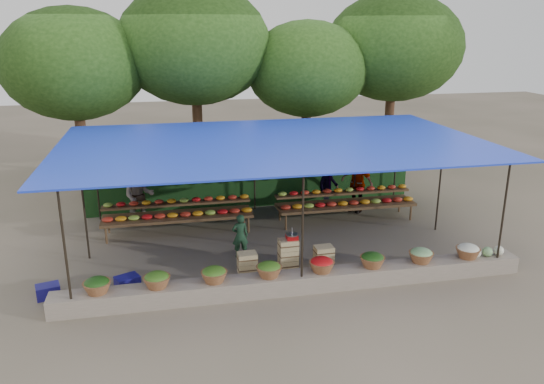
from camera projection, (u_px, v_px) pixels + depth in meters
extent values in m
plane|color=brown|center=(274.00, 243.00, 14.43)|extent=(60.00, 60.00, 0.00)
cube|color=#70665A|center=(300.00, 282.00, 11.80)|extent=(10.60, 0.55, 0.40)
cylinder|color=black|center=(65.00, 253.00, 10.35)|extent=(0.05, 0.05, 2.80)
cylinder|color=black|center=(302.00, 234.00, 11.30)|extent=(0.05, 0.05, 2.80)
cylinder|color=black|center=(503.00, 218.00, 12.25)|extent=(0.05, 0.05, 2.80)
cylinder|color=black|center=(84.00, 206.00, 13.06)|extent=(0.05, 0.05, 2.80)
cylinder|color=black|center=(440.00, 183.00, 14.96)|extent=(0.05, 0.05, 2.80)
cylinder|color=black|center=(96.00, 175.00, 15.77)|extent=(0.05, 0.05, 2.80)
cylinder|color=black|center=(255.00, 167.00, 16.72)|extent=(0.05, 0.05, 2.80)
cylinder|color=black|center=(396.00, 159.00, 17.67)|extent=(0.05, 0.05, 2.80)
cube|color=blue|center=(274.00, 142.00, 13.59)|extent=(10.80, 6.60, 0.04)
cube|color=blue|center=(293.00, 168.00, 11.78)|extent=(10.80, 2.19, 0.26)
cube|color=blue|center=(260.00, 134.00, 15.51)|extent=(10.80, 2.19, 0.26)
cylinder|color=#A8A7AD|center=(264.00, 159.00, 15.13)|extent=(9.60, 0.01, 0.01)
ellipsoid|color=yellow|center=(101.00, 177.00, 14.33)|extent=(0.23, 0.17, 0.30)
ellipsoid|color=yellow|center=(119.00, 176.00, 14.42)|extent=(0.23, 0.17, 0.30)
ellipsoid|color=yellow|center=(137.00, 175.00, 14.51)|extent=(0.23, 0.17, 0.30)
ellipsoid|color=yellow|center=(154.00, 174.00, 14.61)|extent=(0.23, 0.17, 0.30)
ellipsoid|color=yellow|center=(172.00, 173.00, 14.70)|extent=(0.23, 0.17, 0.30)
ellipsoid|color=yellow|center=(189.00, 172.00, 14.79)|extent=(0.23, 0.17, 0.30)
ellipsoid|color=yellow|center=(206.00, 172.00, 14.89)|extent=(0.23, 0.17, 0.30)
ellipsoid|color=yellow|center=(223.00, 171.00, 14.98)|extent=(0.23, 0.17, 0.30)
ellipsoid|color=yellow|center=(239.00, 170.00, 15.08)|extent=(0.23, 0.17, 0.30)
ellipsoid|color=yellow|center=(256.00, 169.00, 15.17)|extent=(0.23, 0.17, 0.30)
ellipsoid|color=yellow|center=(272.00, 168.00, 15.26)|extent=(0.23, 0.17, 0.30)
ellipsoid|color=yellow|center=(288.00, 167.00, 15.36)|extent=(0.23, 0.17, 0.30)
ellipsoid|color=yellow|center=(303.00, 166.00, 15.45)|extent=(0.23, 0.17, 0.30)
ellipsoid|color=yellow|center=(319.00, 165.00, 15.54)|extent=(0.23, 0.17, 0.30)
ellipsoid|color=yellow|center=(334.00, 165.00, 15.64)|extent=(0.23, 0.17, 0.30)
ellipsoid|color=yellow|center=(350.00, 164.00, 15.73)|extent=(0.23, 0.17, 0.30)
ellipsoid|color=yellow|center=(365.00, 163.00, 15.83)|extent=(0.23, 0.17, 0.30)
ellipsoid|color=yellow|center=(379.00, 162.00, 15.92)|extent=(0.23, 0.17, 0.30)
ellipsoid|color=yellow|center=(394.00, 161.00, 16.01)|extent=(0.23, 0.17, 0.30)
ellipsoid|color=yellow|center=(409.00, 161.00, 16.11)|extent=(0.23, 0.17, 0.30)
ellipsoid|color=#1C4612|center=(97.00, 283.00, 10.82)|extent=(0.52, 0.52, 0.23)
ellipsoid|color=#38661B|center=(157.00, 278.00, 11.06)|extent=(0.52, 0.52, 0.23)
ellipsoid|color=#38661B|center=(214.00, 272.00, 11.30)|extent=(0.52, 0.52, 0.23)
ellipsoid|color=#38661B|center=(269.00, 267.00, 11.54)|extent=(0.52, 0.52, 0.23)
ellipsoid|color=#B50F11|center=(322.00, 262.00, 11.77)|extent=(0.52, 0.52, 0.23)
ellipsoid|color=#1C4612|center=(373.00, 258.00, 12.01)|extent=(0.52, 0.52, 0.23)
ellipsoid|color=#78AC6B|center=(421.00, 253.00, 12.25)|extent=(0.52, 0.52, 0.23)
ellipsoid|color=silver|center=(468.00, 249.00, 12.49)|extent=(0.52, 0.52, 0.23)
cube|color=#204819|center=(253.00, 170.00, 17.00)|extent=(10.60, 0.06, 2.50)
cylinder|color=#3C2616|center=(82.00, 138.00, 18.16)|extent=(0.36, 0.36, 3.97)
ellipsoid|color=#18330E|center=(74.00, 64.00, 17.43)|extent=(4.77, 4.77, 3.69)
cylinder|color=#3C2616|center=(198.00, 124.00, 19.25)|extent=(0.36, 0.36, 4.48)
ellipsoid|color=#18330E|center=(194.00, 45.00, 18.42)|extent=(5.39, 5.39, 4.17)
cylinder|color=#3C2616|center=(306.00, 132.00, 19.88)|extent=(0.36, 0.36, 3.71)
ellipsoid|color=#18330E|center=(307.00, 69.00, 19.19)|extent=(4.47, 4.47, 3.45)
cylinder|color=#3C2616|center=(389.00, 119.00, 20.85)|extent=(0.36, 0.36, 4.35)
ellipsoid|color=#18330E|center=(394.00, 47.00, 20.04)|extent=(5.24, 5.24, 4.05)
cube|color=#442D1B|center=(178.00, 216.00, 15.00)|extent=(4.20, 0.95, 0.08)
cube|color=#442D1B|center=(177.00, 204.00, 15.19)|extent=(4.20, 0.35, 0.06)
cylinder|color=#442D1B|center=(106.00, 235.00, 14.31)|extent=(0.06, 0.06, 0.50)
cylinder|color=#442D1B|center=(248.00, 224.00, 15.08)|extent=(0.06, 0.06, 0.50)
cylinder|color=#442D1B|center=(108.00, 225.00, 15.06)|extent=(0.06, 0.06, 0.50)
cylinder|color=#442D1B|center=(244.00, 215.00, 15.83)|extent=(0.06, 0.06, 0.50)
ellipsoid|color=#B52919|center=(108.00, 220.00, 14.45)|extent=(0.31, 0.26, 0.13)
ellipsoid|color=#89B337|center=(108.00, 205.00, 14.79)|extent=(0.26, 0.22, 0.12)
ellipsoid|color=orange|center=(121.00, 219.00, 14.52)|extent=(0.31, 0.26, 0.13)
ellipsoid|color=#B50F11|center=(121.00, 204.00, 14.86)|extent=(0.26, 0.22, 0.12)
ellipsoid|color=#89B337|center=(134.00, 218.00, 14.59)|extent=(0.31, 0.26, 0.13)
ellipsoid|color=#B52919|center=(134.00, 203.00, 14.93)|extent=(0.26, 0.22, 0.12)
ellipsoid|color=#B50F11|center=(147.00, 217.00, 14.66)|extent=(0.31, 0.26, 0.13)
ellipsoid|color=orange|center=(146.00, 203.00, 15.00)|extent=(0.26, 0.22, 0.12)
ellipsoid|color=#B52919|center=(160.00, 216.00, 14.73)|extent=(0.31, 0.26, 0.13)
ellipsoid|color=#B52919|center=(159.00, 202.00, 15.07)|extent=(0.26, 0.22, 0.12)
ellipsoid|color=orange|center=(173.00, 215.00, 14.80)|extent=(0.31, 0.26, 0.13)
ellipsoid|color=orange|center=(172.00, 201.00, 15.14)|extent=(0.26, 0.22, 0.12)
ellipsoid|color=#B52919|center=(185.00, 214.00, 14.87)|extent=(0.31, 0.26, 0.13)
ellipsoid|color=#89B337|center=(184.00, 200.00, 15.21)|extent=(0.26, 0.22, 0.12)
ellipsoid|color=orange|center=(198.00, 213.00, 14.94)|extent=(0.31, 0.26, 0.13)
ellipsoid|color=#B50F11|center=(196.00, 199.00, 15.28)|extent=(0.26, 0.22, 0.12)
ellipsoid|color=#89B337|center=(210.00, 212.00, 15.01)|extent=(0.31, 0.26, 0.13)
ellipsoid|color=#B52919|center=(208.00, 199.00, 15.35)|extent=(0.26, 0.22, 0.12)
ellipsoid|color=#B50F11|center=(222.00, 212.00, 15.08)|extent=(0.31, 0.26, 0.13)
ellipsoid|color=orange|center=(220.00, 198.00, 15.41)|extent=(0.26, 0.22, 0.12)
ellipsoid|color=#B52919|center=(235.00, 211.00, 15.14)|extent=(0.31, 0.26, 0.13)
ellipsoid|color=#B52919|center=(232.00, 197.00, 15.48)|extent=(0.26, 0.22, 0.12)
ellipsoid|color=orange|center=(247.00, 210.00, 15.21)|extent=(0.31, 0.26, 0.13)
ellipsoid|color=orange|center=(244.00, 196.00, 15.55)|extent=(0.26, 0.22, 0.12)
cube|color=#442D1B|center=(346.00, 205.00, 15.99)|extent=(4.20, 0.95, 0.08)
cube|color=#442D1B|center=(343.00, 193.00, 16.18)|extent=(4.20, 0.35, 0.06)
cylinder|color=#442D1B|center=(286.00, 222.00, 15.30)|extent=(0.06, 0.06, 0.50)
cylinder|color=#442D1B|center=(411.00, 212.00, 16.07)|extent=(0.06, 0.06, 0.50)
cylinder|color=#442D1B|center=(280.00, 212.00, 16.05)|extent=(0.06, 0.06, 0.50)
cylinder|color=#442D1B|center=(399.00, 204.00, 16.82)|extent=(0.06, 0.06, 0.50)
ellipsoid|color=#B52919|center=(286.00, 207.00, 15.44)|extent=(0.31, 0.26, 0.13)
ellipsoid|color=#89B337|center=(282.00, 194.00, 15.78)|extent=(0.26, 0.22, 0.12)
ellipsoid|color=orange|center=(297.00, 206.00, 15.51)|extent=(0.31, 0.26, 0.13)
ellipsoid|color=#B50F11|center=(294.00, 193.00, 15.85)|extent=(0.26, 0.22, 0.12)
ellipsoid|color=#89B337|center=(309.00, 206.00, 15.58)|extent=(0.31, 0.26, 0.13)
ellipsoid|color=#B52919|center=(305.00, 192.00, 15.92)|extent=(0.26, 0.22, 0.12)
ellipsoid|color=#B50F11|center=(320.00, 205.00, 15.65)|extent=(0.31, 0.26, 0.13)
ellipsoid|color=orange|center=(316.00, 192.00, 15.99)|extent=(0.26, 0.22, 0.12)
ellipsoid|color=#B52919|center=(331.00, 204.00, 15.72)|extent=(0.31, 0.26, 0.13)
ellipsoid|color=#B52919|center=(327.00, 191.00, 16.06)|extent=(0.26, 0.22, 0.12)
ellipsoid|color=orange|center=(343.00, 203.00, 15.79)|extent=(0.31, 0.26, 0.13)
ellipsoid|color=orange|center=(338.00, 190.00, 16.13)|extent=(0.26, 0.22, 0.12)
ellipsoid|color=#B52919|center=(354.00, 203.00, 15.86)|extent=(0.31, 0.26, 0.13)
ellipsoid|color=#89B337|center=(349.00, 190.00, 16.20)|extent=(0.26, 0.22, 0.12)
ellipsoid|color=orange|center=(365.00, 202.00, 15.93)|extent=(0.31, 0.26, 0.13)
ellipsoid|color=#B50F11|center=(360.00, 189.00, 16.27)|extent=(0.26, 0.22, 0.12)
ellipsoid|color=#89B337|center=(376.00, 201.00, 16.00)|extent=(0.31, 0.26, 0.13)
ellipsoid|color=#B52919|center=(371.00, 188.00, 16.33)|extent=(0.26, 0.22, 0.12)
ellipsoid|color=#B50F11|center=(387.00, 200.00, 16.06)|extent=(0.31, 0.26, 0.13)
ellipsoid|color=orange|center=(381.00, 188.00, 16.40)|extent=(0.26, 0.22, 0.12)
ellipsoid|color=#B52919|center=(397.00, 200.00, 16.13)|extent=(0.31, 0.26, 0.13)
ellipsoid|color=#B52919|center=(392.00, 187.00, 16.47)|extent=(0.26, 0.22, 0.12)
ellipsoid|color=orange|center=(408.00, 199.00, 16.20)|extent=(0.31, 0.26, 0.13)
ellipsoid|color=orange|center=(402.00, 186.00, 16.54)|extent=(0.26, 0.22, 0.12)
cube|color=tan|center=(247.00, 268.00, 12.65)|extent=(0.46, 0.36, 0.25)
cube|color=tan|center=(247.00, 258.00, 12.57)|extent=(0.46, 0.36, 0.25)
cube|color=tan|center=(288.00, 264.00, 12.84)|extent=(0.46, 0.36, 0.25)
cube|color=tan|center=(288.00, 254.00, 12.77)|extent=(0.46, 0.36, 0.25)
cube|color=tan|center=(288.00, 244.00, 12.69)|extent=(0.46, 0.36, 0.25)
cube|color=tan|center=(324.00, 261.00, 13.02)|extent=(0.46, 0.36, 0.25)
cube|color=tan|center=(324.00, 251.00, 12.95)|extent=(0.46, 0.36, 0.25)
cube|color=#AD0D10|center=(292.00, 237.00, 12.65)|extent=(0.27, 0.23, 0.11)
cylinder|color=#A8A7AD|center=(292.00, 234.00, 12.63)|extent=(0.29, 0.29, 0.03)
cylinder|color=#A8A7AD|center=(292.00, 231.00, 12.61)|extent=(0.03, 0.03, 0.20)
imported|color=#1A3A24|center=(240.00, 236.00, 13.40)|extent=(0.42, 0.28, 1.15)
imported|color=slate|center=(139.00, 196.00, 15.43)|extent=(0.92, 0.73, 1.84)
imported|color=slate|center=(329.00, 183.00, 17.08)|extent=(1.19, 1.16, 1.63)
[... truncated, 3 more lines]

